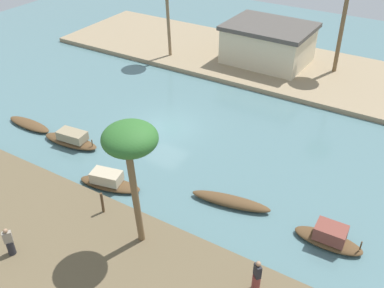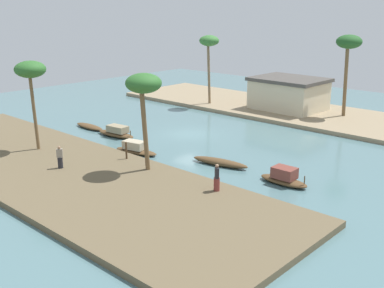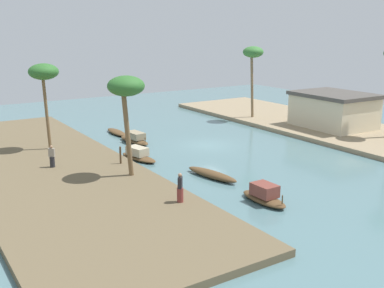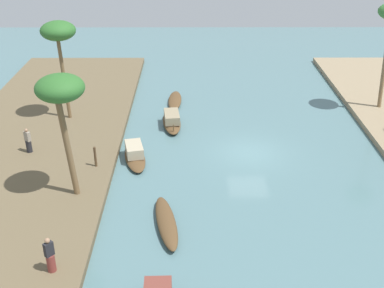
{
  "view_description": "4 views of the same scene",
  "coord_description": "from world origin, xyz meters",
  "views": [
    {
      "loc": [
        14.77,
        -20.97,
        15.73
      ],
      "look_at": [
        2.96,
        -1.44,
        0.42
      ],
      "focal_mm": 40.34,
      "sensor_mm": 36.0,
      "label": 1
    },
    {
      "loc": [
        27.72,
        -29.85,
        11.03
      ],
      "look_at": [
        4.01,
        -4.06,
        0.74
      ],
      "focal_mm": 44.33,
      "sensor_mm": 36.0,
      "label": 2
    },
    {
      "loc": [
        31.63,
        -21.91,
        9.75
      ],
      "look_at": [
        0.7,
        -2.11,
        0.53
      ],
      "focal_mm": 43.3,
      "sensor_mm": 36.0,
      "label": 3
    },
    {
      "loc": [
        26.37,
        -3.7,
        14.29
      ],
      "look_at": [
        0.72,
        -3.61,
        1.0
      ],
      "focal_mm": 45.07,
      "sensor_mm": 36.0,
      "label": 4
    }
  ],
  "objects": [
    {
      "name": "riverside_building",
      "position": [
        1.72,
        13.55,
        2.07
      ],
      "size": [
        7.42,
        5.93,
        3.33
      ],
      "rotation": [
        0.0,
        0.0,
        -0.02
      ],
      "color": "beige",
      "rests_on": "riverbank_right"
    },
    {
      "name": "sampan_with_red_awning",
      "position": [
        -8.19,
        -4.9,
        0.19
      ],
      "size": [
        3.8,
        1.06,
        0.37
      ],
      "rotation": [
        0.0,
        0.0,
        -0.02
      ],
      "color": "brown",
      "rests_on": "river_water"
    },
    {
      "name": "palm_tree_left_far",
      "position": [
        5.1,
        -9.83,
        6.03
      ],
      "size": [
        2.35,
        2.35,
        6.51
      ],
      "color": "brown",
      "rests_on": "riverbank_left"
    },
    {
      "name": "river_water",
      "position": [
        0.0,
        0.0,
        0.0
      ],
      "size": [
        64.16,
        64.16,
        0.0
      ],
      "primitive_type": "plane",
      "color": "slate",
      "rests_on": "ground"
    },
    {
      "name": "sampan_open_hull",
      "position": [
        0.84,
        -7.08,
        0.37
      ],
      "size": [
        3.87,
        1.96,
        0.98
      ],
      "rotation": [
        0.0,
        0.0,
        0.22
      ],
      "color": "brown",
      "rests_on": "river_water"
    },
    {
      "name": "sampan_midstream",
      "position": [
        -4.07,
        -5.0,
        0.39
      ],
      "size": [
        4.12,
        1.61,
        1.01
      ],
      "rotation": [
        0.0,
        0.0,
        0.1
      ],
      "color": "brown",
      "rests_on": "river_water"
    },
    {
      "name": "sampan_with_tall_canopy",
      "position": [
        7.48,
        -4.87,
        0.24
      ],
      "size": [
        4.46,
        1.7,
        0.49
      ],
      "rotation": [
        0.0,
        0.0,
        0.19
      ],
      "color": "brown",
      "rests_on": "river_water"
    },
    {
      "name": "palm_tree_right_tall",
      "position": [
        -6.44,
        10.07,
        7.01
      ],
      "size": [
        2.16,
        2.16,
        7.53
      ],
      "color": "#7F6647",
      "rests_on": "riverbank_right"
    },
    {
      "name": "palm_tree_right_short",
      "position": [
        7.52,
        14.34,
        7.32
      ],
      "size": [
        2.45,
        2.45,
        7.96
      ],
      "color": "brown",
      "rests_on": "riverbank_right"
    },
    {
      "name": "palm_tree_left_near",
      "position": [
        -4.61,
        -12.25,
        6.35
      ],
      "size": [
        2.29,
        2.29,
        6.75
      ],
      "color": "brown",
      "rests_on": "riverbank_left"
    },
    {
      "name": "person_by_mooring",
      "position": [
        10.97,
        -9.46,
        1.09
      ],
      "size": [
        0.51,
        0.51,
        1.67
      ],
      "rotation": [
        0.0,
        0.0,
        2.42
      ],
      "color": "brown",
      "rests_on": "riverbank_left"
    },
    {
      "name": "mooring_post",
      "position": [
        2.27,
        -9.15,
        1.0
      ],
      "size": [
        0.14,
        0.14,
        1.23
      ],
      "primitive_type": "cylinder",
      "color": "#4C3823",
      "rests_on": "riverbank_left"
    },
    {
      "name": "person_on_near_bank",
      "position": [
        0.52,
        -13.49,
        1.06
      ],
      "size": [
        0.48,
        0.48,
        1.55
      ],
      "rotation": [
        0.0,
        0.0,
        4.07
      ],
      "color": "#232328",
      "rests_on": "riverbank_left"
    },
    {
      "name": "riverbank_right",
      "position": [
        0.0,
        13.55,
        0.19
      ],
      "size": [
        37.05,
        10.82,
        0.38
      ],
      "primitive_type": "cube",
      "color": "#937F60",
      "rests_on": "ground"
    },
    {
      "name": "riverbank_left",
      "position": [
        0.0,
        -13.55,
        0.19
      ],
      "size": [
        37.05,
        10.82,
        0.38
      ],
      "primitive_type": "cube",
      "color": "brown",
      "rests_on": "ground"
    },
    {
      "name": "sampan_near_left_bank",
      "position": [
        12.81,
        -4.95,
        0.43
      ],
      "size": [
        3.34,
        1.3,
        1.12
      ],
      "rotation": [
        0.0,
        0.0,
        0.03
      ],
      "color": "brown",
      "rests_on": "river_water"
    }
  ]
}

